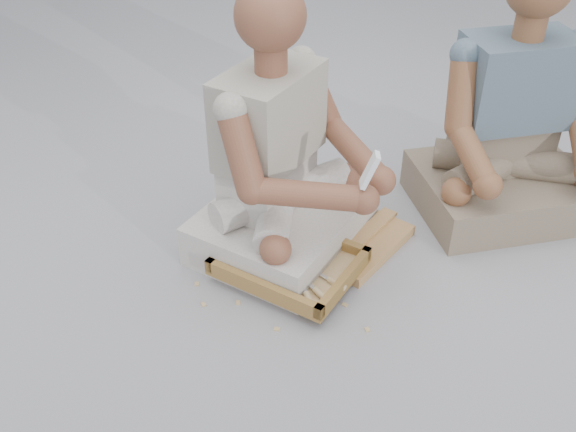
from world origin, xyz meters
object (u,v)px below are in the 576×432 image
(craftsman, at_px, (282,167))
(companion, at_px, (510,133))
(tool_tray, at_px, (289,263))
(carved_panel, at_px, (322,226))

(craftsman, bearing_deg, companion, 136.45)
(tool_tray, xyz_separation_m, craftsman, (-0.09, 0.19, 0.27))
(carved_panel, xyz_separation_m, craftsman, (-0.13, -0.11, 0.32))
(tool_tray, relative_size, companion, 0.53)
(tool_tray, relative_size, craftsman, 0.55)
(carved_panel, height_order, companion, companion)
(craftsman, xyz_separation_m, companion, (0.77, 0.50, 0.00))
(carved_panel, height_order, craftsman, craftsman)
(craftsman, distance_m, companion, 0.91)
(carved_panel, relative_size, craftsman, 0.61)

